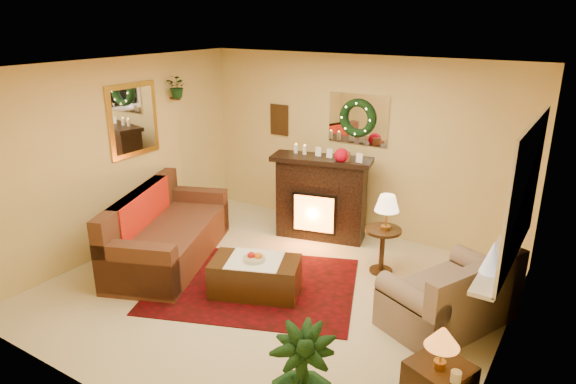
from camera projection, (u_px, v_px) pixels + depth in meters
The scene contains 30 objects.
floor at pixel (272, 291), 6.11m from camera, with size 5.00×5.00×0.00m, color beige.
ceiling at pixel (270, 68), 5.25m from camera, with size 5.00×5.00×0.00m, color white.
wall_back at pixel (358, 146), 7.48m from camera, with size 5.00×5.00×0.00m, color #EFD88C.
wall_front at pixel (105, 269), 3.89m from camera, with size 5.00×5.00×0.00m, color #EFD88C.
wall_left at pixel (118, 156), 6.94m from camera, with size 4.50×4.50×0.00m, color #EFD88C.
wall_right at pixel (511, 238), 4.42m from camera, with size 4.50×4.50×0.00m, color #EFD88C.
area_rug at pixel (254, 285), 6.24m from camera, with size 2.41×1.81×0.01m, color #5A0B04.
sofa at pixel (169, 229), 6.78m from camera, with size 0.96×2.19×0.94m, color #502C21.
red_throw at pixel (173, 223), 6.91m from camera, with size 0.88×1.43×0.02m, color red.
fireplace at pixel (321, 202), 7.43m from camera, with size 1.26×0.40×1.15m, color black.
poinsettia at pixel (341, 156), 6.98m from camera, with size 0.20×0.20×0.20m, color #AB0218.
mantel_candle_a at pixel (296, 151), 7.39m from camera, with size 0.06×0.06×0.18m, color white.
mantel_candle_b at pixel (305, 152), 7.32m from camera, with size 0.06×0.06×0.18m, color white.
mantel_mirror at pixel (358, 119), 7.33m from camera, with size 0.92×0.02×0.72m, color white.
wreath at pixel (357, 118), 7.29m from camera, with size 0.55×0.55×0.11m, color #194719.
wall_art at pixel (279, 120), 8.06m from camera, with size 0.32×0.03×0.48m, color #381E11.
gold_mirror at pixel (133, 120), 7.02m from camera, with size 0.03×0.84×1.00m, color gold.
hanging_plant at pixel (178, 98), 7.48m from camera, with size 0.33×0.28×0.36m, color #194719.
loveseat at pixel (450, 287), 5.38m from camera, with size 0.81×1.40×0.81m, color #998B63.
window_frame at pixel (524, 192), 4.78m from camera, with size 0.03×1.86×1.36m, color white.
window_glass at pixel (522, 192), 4.79m from camera, with size 0.02×1.70×1.22m, color black.
window_sill at pixel (502, 255), 5.06m from camera, with size 0.22×1.86×0.04m, color white.
mini_tree at pixel (492, 257), 4.64m from camera, with size 0.20×0.20×0.31m, color white.
sill_plant at pixel (521, 214), 5.53m from camera, with size 0.25×0.20×0.46m, color #1C6220.
side_table_round at pixel (382, 248), 6.47m from camera, with size 0.46×0.46×0.59m, color #472113.
lamp_cream at pixel (387, 208), 6.27m from camera, with size 0.30×0.30×0.46m, color #FFDDA8.
lamp_tiffany at pixel (442, 344), 3.91m from camera, with size 0.27×0.27×0.40m, color orange.
coffee_table at pixel (255, 277), 6.00m from camera, with size 1.02×0.56×0.43m, color #46260F.
fruit_bowl at pixel (254, 260), 5.90m from camera, with size 0.25×0.25×0.06m, color #BBBE9D.
floor_palm at pixel (301, 381), 3.95m from camera, with size 1.53×1.53×2.73m, color black.
Camera 1 is at (3.03, -4.45, 3.13)m, focal length 32.00 mm.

